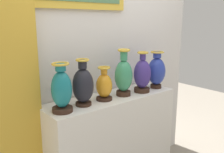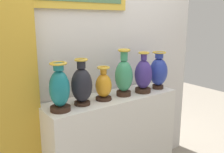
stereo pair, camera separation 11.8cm
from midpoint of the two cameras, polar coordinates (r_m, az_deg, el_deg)
display_shelf at (r=2.48m, az=1.42°, el=-16.02°), size 1.31×0.40×1.02m
back_wall at (r=2.40m, az=-2.36°, el=5.09°), size 2.63×0.14×2.71m
curtain_gold at (r=1.99m, az=-23.13°, el=-5.44°), size 0.58×0.08×2.24m
vase_teal at (r=1.91m, az=-10.39°, el=-2.89°), size 0.16×0.16×0.38m
vase_onyx at (r=2.02m, az=-5.40°, el=-1.93°), size 0.17×0.17×0.39m
vase_amber at (r=2.15m, az=-0.40°, el=-2.13°), size 0.14×0.14×0.30m
vase_jade at (r=2.27m, az=4.26°, el=0.16°), size 0.17×0.17×0.44m
vase_indigo at (r=2.40m, az=8.70°, el=0.33°), size 0.17×0.17×0.40m
vase_cobalt at (r=2.55m, az=12.07°, el=1.18°), size 0.18×0.18×0.38m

